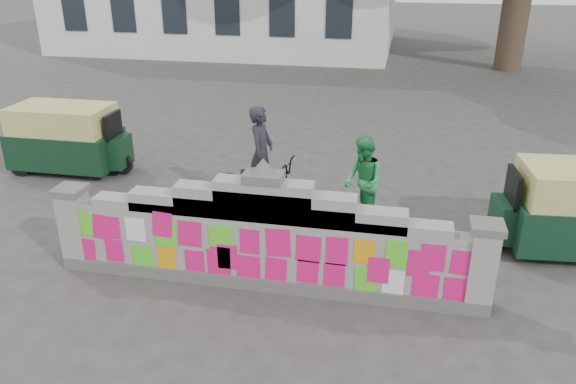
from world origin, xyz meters
name	(u,v)px	position (x,y,z in m)	size (l,w,h in m)	color
ground	(265,284)	(0.00, 0.00, 0.00)	(100.00, 100.00, 0.00)	#383533
parapet_wall	(265,240)	(0.00, -0.01, 0.75)	(6.48, 0.44, 2.01)	#4C4C49
cyclist_bike	(262,183)	(-0.70, 2.60, 0.52)	(0.69, 1.99, 1.05)	black
cyclist_rider	(262,166)	(-0.70, 2.60, 0.89)	(0.65, 0.42, 1.77)	black
pedestrian	(363,181)	(1.22, 2.37, 0.82)	(0.79, 0.62, 1.64)	#28934A
rickshaw_left	(68,138)	(-5.42, 3.73, 0.77)	(2.70, 1.27, 1.49)	black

